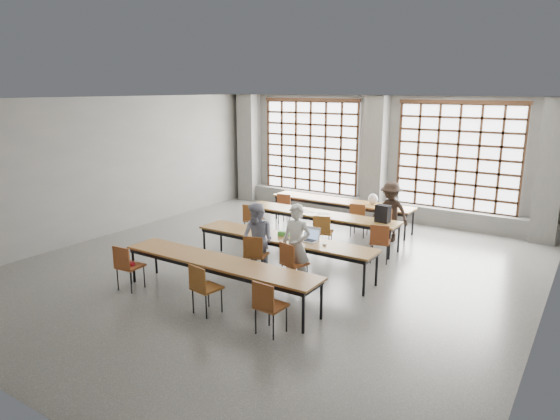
# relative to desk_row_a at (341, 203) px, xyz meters

# --- Properties ---
(floor) EXTENTS (11.00, 11.00, 0.00)m
(floor) POSITION_rel_desk_row_a_xyz_m (0.31, -3.73, -0.66)
(floor) COLOR #4A4A47
(floor) RESTS_ON ground
(ceiling) EXTENTS (11.00, 11.00, 0.00)m
(ceiling) POSITION_rel_desk_row_a_xyz_m (0.31, -3.73, 2.84)
(ceiling) COLOR silver
(ceiling) RESTS_ON floor
(wall_back) EXTENTS (10.00, 0.00, 10.00)m
(wall_back) POSITION_rel_desk_row_a_xyz_m (0.31, 1.77, 1.09)
(wall_back) COLOR slate
(wall_back) RESTS_ON floor
(wall_front) EXTENTS (10.00, 0.00, 10.00)m
(wall_front) POSITION_rel_desk_row_a_xyz_m (0.31, -9.23, 1.09)
(wall_front) COLOR slate
(wall_front) RESTS_ON floor
(wall_left) EXTENTS (0.00, 11.00, 11.00)m
(wall_left) POSITION_rel_desk_row_a_xyz_m (-4.69, -3.73, 1.09)
(wall_left) COLOR slate
(wall_left) RESTS_ON floor
(wall_right) EXTENTS (0.00, 11.00, 11.00)m
(wall_right) POSITION_rel_desk_row_a_xyz_m (5.31, -3.73, 1.09)
(wall_right) COLOR slate
(wall_right) RESTS_ON floor
(column_left) EXTENTS (0.60, 0.55, 3.50)m
(column_left) POSITION_rel_desk_row_a_xyz_m (-4.19, 1.49, 1.09)
(column_left) COLOR #595956
(column_left) RESTS_ON floor
(column_mid) EXTENTS (0.60, 0.55, 3.50)m
(column_mid) POSITION_rel_desk_row_a_xyz_m (0.31, 1.49, 1.09)
(column_mid) COLOR #595956
(column_mid) RESTS_ON floor
(column_right) EXTENTS (0.60, 0.55, 3.50)m
(column_right) POSITION_rel_desk_row_a_xyz_m (4.81, 1.49, 1.09)
(column_right) COLOR #595956
(column_right) RESTS_ON floor
(window_left) EXTENTS (3.32, 0.12, 3.00)m
(window_left) POSITION_rel_desk_row_a_xyz_m (-1.94, 1.69, 1.24)
(window_left) COLOR white
(window_left) RESTS_ON wall_back
(window_right) EXTENTS (3.32, 0.12, 3.00)m
(window_right) POSITION_rel_desk_row_a_xyz_m (2.56, 1.69, 1.24)
(window_right) COLOR white
(window_right) RESTS_ON wall_back
(sill_ledge) EXTENTS (9.80, 0.35, 0.50)m
(sill_ledge) POSITION_rel_desk_row_a_xyz_m (0.31, 1.57, -0.41)
(sill_ledge) COLOR #595956
(sill_ledge) RESTS_ON floor
(desk_row_a) EXTENTS (4.00, 0.70, 0.73)m
(desk_row_a) POSITION_rel_desk_row_a_xyz_m (0.00, 0.00, 0.00)
(desk_row_a) COLOR brown
(desk_row_a) RESTS_ON floor
(desk_row_b) EXTENTS (4.00, 0.70, 0.73)m
(desk_row_b) POSITION_rel_desk_row_a_xyz_m (0.19, -1.55, 0.00)
(desk_row_b) COLOR brown
(desk_row_b) RESTS_ON floor
(desk_row_c) EXTENTS (4.00, 0.70, 0.73)m
(desk_row_c) POSITION_rel_desk_row_a_xyz_m (0.55, -3.73, 0.00)
(desk_row_c) COLOR brown
(desk_row_c) RESTS_ON floor
(desk_row_d) EXTENTS (4.00, 0.70, 0.73)m
(desk_row_d) POSITION_rel_desk_row_a_xyz_m (0.35, -5.56, 0.00)
(desk_row_d) COLOR brown
(desk_row_d) RESTS_ON floor
(chair_back_left) EXTENTS (0.48, 0.48, 0.88)m
(chair_back_left) POSITION_rel_desk_row_a_xyz_m (-1.39, -0.63, -0.13)
(chair_back_left) COLOR brown
(chair_back_left) RESTS_ON floor
(chair_back_mid) EXTENTS (0.47, 0.48, 0.88)m
(chair_back_mid) POSITION_rel_desk_row_a_xyz_m (0.81, -0.63, -0.13)
(chair_back_mid) COLOR maroon
(chair_back_mid) RESTS_ON floor
(chair_back_right) EXTENTS (0.51, 0.51, 0.88)m
(chair_back_right) POSITION_rel_desk_row_a_xyz_m (1.58, -0.63, -0.13)
(chair_back_right) COLOR brown
(chair_back_right) RESTS_ON floor
(chair_mid_left) EXTENTS (0.49, 0.49, 0.88)m
(chair_mid_left) POSITION_rel_desk_row_a_xyz_m (-1.39, -2.18, -0.13)
(chair_mid_left) COLOR brown
(chair_mid_left) RESTS_ON floor
(chair_mid_centre) EXTENTS (0.53, 0.53, 0.88)m
(chair_mid_centre) POSITION_rel_desk_row_a_xyz_m (0.62, -2.18, -0.13)
(chair_mid_centre) COLOR brown
(chair_mid_centre) RESTS_ON floor
(chair_mid_right) EXTENTS (0.52, 0.53, 0.88)m
(chair_mid_right) POSITION_rel_desk_row_a_xyz_m (2.02, -2.18, -0.13)
(chair_mid_right) COLOR maroon
(chair_mid_right) RESTS_ON floor
(chair_front_left) EXTENTS (0.52, 0.52, 0.88)m
(chair_front_left) POSITION_rel_desk_row_a_xyz_m (0.27, -4.35, -0.13)
(chair_front_left) COLOR maroon
(chair_front_left) RESTS_ON floor
(chair_front_right) EXTENTS (0.52, 0.53, 0.88)m
(chair_front_right) POSITION_rel_desk_row_a_xyz_m (1.13, -4.35, -0.13)
(chair_front_right) COLOR brown
(chair_front_right) RESTS_ON floor
(chair_near_left) EXTENTS (0.45, 0.45, 0.88)m
(chair_near_left) POSITION_rel_desk_row_a_xyz_m (-1.34, -6.19, -0.13)
(chair_near_left) COLOR maroon
(chair_near_left) RESTS_ON floor
(chair_near_mid) EXTENTS (0.48, 0.48, 0.88)m
(chair_near_mid) POSITION_rel_desk_row_a_xyz_m (0.54, -6.18, -0.13)
(chair_near_mid) COLOR brown
(chair_near_mid) RESTS_ON floor
(chair_near_right) EXTENTS (0.44, 0.45, 0.88)m
(chair_near_right) POSITION_rel_desk_row_a_xyz_m (1.85, -6.19, -0.13)
(chair_near_right) COLOR maroon
(chair_near_right) RESTS_ON floor
(student_male) EXTENTS (0.61, 0.43, 1.59)m
(student_male) POSITION_rel_desk_row_a_xyz_m (1.15, -4.23, 0.13)
(student_male) COLOR silver
(student_male) RESTS_ON floor
(student_female) EXTENTS (0.78, 0.63, 1.50)m
(student_female) POSITION_rel_desk_row_a_xyz_m (0.25, -4.23, 0.08)
(student_female) COLOR #1A204E
(student_female) RESTS_ON floor
(student_back) EXTENTS (1.02, 0.68, 1.48)m
(student_back) POSITION_rel_desk_row_a_xyz_m (1.60, -0.50, 0.08)
(student_back) COLOR black
(student_back) RESTS_ON floor
(laptop_front) EXTENTS (0.37, 0.32, 0.26)m
(laptop_front) POSITION_rel_desk_row_a_xyz_m (1.10, -3.62, 0.13)
(laptop_front) COLOR silver
(laptop_front) RESTS_ON desk_row_c
(laptop_back) EXTENTS (0.40, 0.36, 0.26)m
(laptop_back) POSITION_rel_desk_row_a_xyz_m (1.36, 0.11, 0.13)
(laptop_back) COLOR silver
(laptop_back) RESTS_ON desk_row_a
(mouse) EXTENTS (0.10, 0.07, 0.04)m
(mouse) POSITION_rel_desk_row_a_xyz_m (1.50, -3.75, 0.08)
(mouse) COLOR white
(mouse) RESTS_ON desk_row_c
(green_box) EXTENTS (0.27, 0.16, 0.09)m
(green_box) POSITION_rel_desk_row_a_xyz_m (0.50, -3.65, 0.11)
(green_box) COLOR #388A2D
(green_box) RESTS_ON desk_row_c
(phone) EXTENTS (0.13, 0.07, 0.01)m
(phone) POSITION_rel_desk_row_a_xyz_m (0.73, -3.83, 0.07)
(phone) COLOR black
(phone) RESTS_ON desk_row_c
(paper_sheet_a) EXTENTS (0.33, 0.26, 0.00)m
(paper_sheet_a) POSITION_rel_desk_row_a_xyz_m (-0.41, -1.50, 0.07)
(paper_sheet_a) COLOR silver
(paper_sheet_a) RESTS_ON desk_row_b
(paper_sheet_b) EXTENTS (0.34, 0.27, 0.00)m
(paper_sheet_b) POSITION_rel_desk_row_a_xyz_m (-0.11, -1.60, 0.07)
(paper_sheet_b) COLOR white
(paper_sheet_b) RESTS_ON desk_row_b
(paper_sheet_c) EXTENTS (0.36, 0.32, 0.00)m
(paper_sheet_c) POSITION_rel_desk_row_a_xyz_m (0.29, -1.55, 0.07)
(paper_sheet_c) COLOR silver
(paper_sheet_c) RESTS_ON desk_row_b
(backpack) EXTENTS (0.34, 0.23, 0.40)m
(backpack) POSITION_rel_desk_row_a_xyz_m (1.79, -1.50, 0.27)
(backpack) COLOR black
(backpack) RESTS_ON desk_row_b
(plastic_bag) EXTENTS (0.27, 0.22, 0.29)m
(plastic_bag) POSITION_rel_desk_row_a_xyz_m (0.90, 0.05, 0.21)
(plastic_bag) COLOR silver
(plastic_bag) RESTS_ON desk_row_a
(red_pouch) EXTENTS (0.20, 0.09, 0.06)m
(red_pouch) POSITION_rel_desk_row_a_xyz_m (-1.35, -6.11, -0.16)
(red_pouch) COLOR maroon
(red_pouch) RESTS_ON chair_near_left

